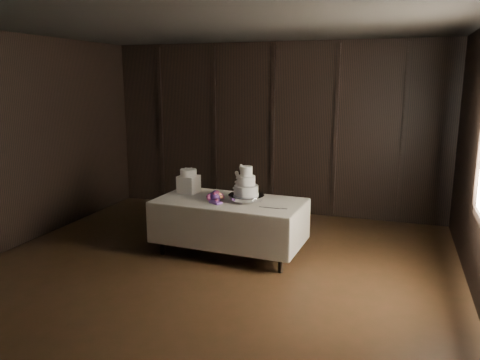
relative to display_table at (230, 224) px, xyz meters
name	(u,v)px	position (x,y,z in m)	size (l,w,h in m)	color
room	(190,161)	(0.00, -1.24, 1.08)	(6.08, 7.08, 3.08)	black
display_table	(230,224)	(0.00, 0.00, 0.00)	(2.05, 1.15, 0.76)	silver
cake_stand	(246,198)	(0.23, 0.02, 0.39)	(0.48, 0.48, 0.09)	silver
wedding_cake	(244,184)	(0.20, 0.00, 0.59)	(0.37, 0.32, 0.39)	white
bouquet	(215,197)	(-0.17, -0.10, 0.40)	(0.27, 0.37, 0.18)	#BC517C
box_pedestal	(189,184)	(-0.70, 0.21, 0.47)	(0.26, 0.26, 0.25)	white
small_cake	(188,173)	(-0.70, 0.21, 0.64)	(0.23, 0.23, 0.09)	white
cake_knife	(270,208)	(0.62, -0.23, 0.35)	(0.37, 0.02, 0.01)	silver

